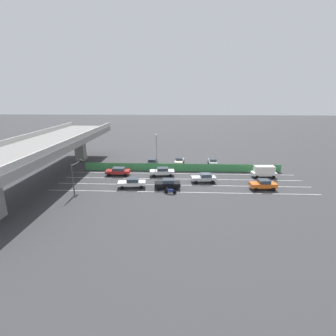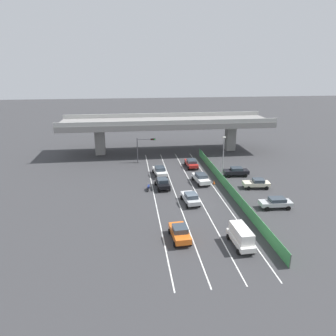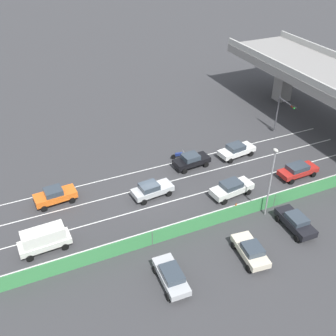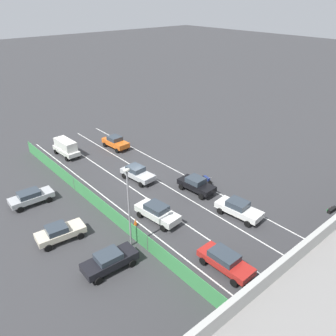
{
  "view_description": "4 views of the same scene",
  "coord_description": "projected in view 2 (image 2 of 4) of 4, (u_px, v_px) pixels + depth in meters",
  "views": [
    {
      "loc": [
        -42.87,
        4.72,
        15.33
      ],
      "look_at": [
        2.96,
        6.75,
        1.73
      ],
      "focal_mm": 26.79,
      "sensor_mm": 36.0,
      "label": 1
    },
    {
      "loc": [
        -8.38,
        -40.31,
        19.02
      ],
      "look_at": [
        -1.98,
        10.33,
        2.1
      ],
      "focal_mm": 33.48,
      "sensor_mm": 36.0,
      "label": 2
    },
    {
      "loc": [
        31.57,
        -12.22,
        26.02
      ],
      "look_at": [
        -1.61,
        2.73,
        1.9
      ],
      "focal_mm": 42.94,
      "sensor_mm": 36.0,
      "label": 3
    },
    {
      "loc": [
        20.2,
        29.18,
        19.76
      ],
      "look_at": [
        -1.65,
        3.76,
        2.41
      ],
      "focal_mm": 36.48,
      "sensor_mm": 36.0,
      "label": 4
    }
  ],
  "objects": [
    {
      "name": "car_sedan_white",
      "position": [
        160.0,
        171.0,
        56.12
      ],
      "size": [
        2.44,
        4.81,
        1.66
      ],
      "color": "white",
      "rests_on": "ground"
    },
    {
      "name": "green_fence",
      "position": [
        227.0,
        186.0,
        49.38
      ],
      "size": [
        0.1,
        40.37,
        1.58
      ],
      "color": "#3D8E4C",
      "rests_on": "ground"
    },
    {
      "name": "elevated_overpass",
      "position": [
        167.0,
        124.0,
        69.56
      ],
      "size": [
        46.37,
        10.6,
        8.11
      ],
      "color": "gray",
      "rests_on": "ground"
    },
    {
      "name": "traffic_cone",
      "position": [
        214.0,
        182.0,
        52.22
      ],
      "size": [
        0.47,
        0.47,
        0.69
      ],
      "color": "orange",
      "rests_on": "ground"
    },
    {
      "name": "car_taxi_orange",
      "position": [
        180.0,
        232.0,
        35.48
      ],
      "size": [
        2.24,
        4.36,
        1.72
      ],
      "color": "orange",
      "rests_on": "ground"
    },
    {
      "name": "motorcycle",
      "position": [
        149.0,
        187.0,
        49.76
      ],
      "size": [
        0.62,
        1.94,
        0.93
      ],
      "color": "black",
      "rests_on": "ground"
    },
    {
      "name": "car_van_white",
      "position": [
        241.0,
        236.0,
        34.1
      ],
      "size": [
        2.09,
        4.6,
        2.25
      ],
      "color": "silver",
      "rests_on": "ground"
    },
    {
      "name": "car_sedan_silver",
      "position": [
        191.0,
        198.0,
        44.78
      ],
      "size": [
        2.34,
        4.5,
        1.64
      ],
      "color": "#B7BABC",
      "rests_on": "ground"
    },
    {
      "name": "street_lamp",
      "position": [
        223.0,
        154.0,
        53.15
      ],
      "size": [
        0.6,
        0.36,
        7.58
      ],
      "color": "gray",
      "rests_on": "ground"
    },
    {
      "name": "parked_sedan_dark",
      "position": [
        236.0,
        171.0,
        55.84
      ],
      "size": [
        4.5,
        2.12,
        1.61
      ],
      "color": "black",
      "rests_on": "ground"
    },
    {
      "name": "lane_line_mid_right",
      "position": [
        196.0,
        192.0,
        49.03
      ],
      "size": [
        0.14,
        44.27,
        0.01
      ],
      "primitive_type": "cube",
      "color": "silver",
      "rests_on": "ground"
    },
    {
      "name": "parked_sedan_cream",
      "position": [
        257.0,
        183.0,
        50.39
      ],
      "size": [
        4.39,
        2.35,
        1.57
      ],
      "color": "beige",
      "rests_on": "ground"
    },
    {
      "name": "parked_wagon_silver",
      "position": [
        276.0,
        202.0,
        43.33
      ],
      "size": [
        4.46,
        2.08,
        1.53
      ],
      "color": "#B2B5B7",
      "rests_on": "ground"
    },
    {
      "name": "car_hatchback_white",
      "position": [
        201.0,
        178.0,
        52.47
      ],
      "size": [
        2.43,
        4.86,
        1.68
      ],
      "color": "silver",
      "rests_on": "ground"
    },
    {
      "name": "lane_line_right_edge",
      "position": [
        216.0,
        191.0,
        49.42
      ],
      "size": [
        0.14,
        44.27,
        0.01
      ],
      "primitive_type": "cube",
      "color": "silver",
      "rests_on": "ground"
    },
    {
      "name": "ground_plane",
      "position": [
        191.0,
        204.0,
        44.94
      ],
      "size": [
        300.0,
        300.0,
        0.0
      ],
      "primitive_type": "plane",
      "color": "#38383A"
    },
    {
      "name": "car_sedan_black",
      "position": [
        162.0,
        183.0,
        50.4
      ],
      "size": [
        2.28,
        4.42,
        1.65
      ],
      "color": "black",
      "rests_on": "ground"
    },
    {
      "name": "traffic_light",
      "position": [
        144.0,
        145.0,
        62.89
      ],
      "size": [
        3.75,
        0.61,
        5.08
      ],
      "color": "#47474C",
      "rests_on": "ground"
    },
    {
      "name": "car_sedan_red",
      "position": [
        191.0,
        163.0,
        60.64
      ],
      "size": [
        2.12,
        4.69,
        1.56
      ],
      "color": "red",
      "rests_on": "ground"
    },
    {
      "name": "lane_line_left_edge",
      "position": [
        154.0,
        194.0,
        48.24
      ],
      "size": [
        0.14,
        44.27,
        0.01
      ],
      "primitive_type": "cube",
      "color": "silver",
      "rests_on": "ground"
    },
    {
      "name": "lane_line_mid_left",
      "position": [
        175.0,
        193.0,
        48.64
      ],
      "size": [
        0.14,
        44.27,
        0.01
      ],
      "primitive_type": "cube",
      "color": "silver",
      "rests_on": "ground"
    }
  ]
}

